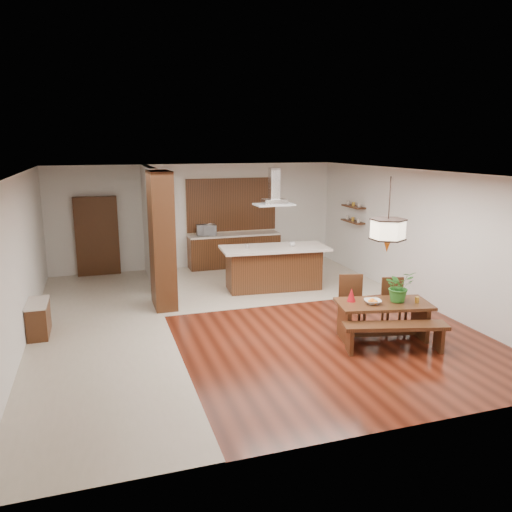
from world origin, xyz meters
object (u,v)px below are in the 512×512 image
object	(u,v)px
island_cup	(292,244)
microwave	(206,230)
fruit_bowl	(373,302)
range_hood	(274,187)
dining_chair_left	(353,304)
dining_table	(383,312)
dining_chair_right	(394,304)
pendant_lantern	(389,215)
foliage_plant	(399,286)
kitchen_island	(274,267)
hallway_console	(39,319)
dining_bench	(395,338)

from	to	relation	value
island_cup	microwave	xyz separation A→B (m)	(-1.53, 2.61, -0.00)
fruit_bowl	range_hood	bearing A→B (deg)	98.99
microwave	dining_chair_left	bearing A→B (deg)	-71.21
dining_table	dining_chair_right	xyz separation A→B (m)	(0.50, 0.41, -0.03)
pendant_lantern	dining_chair_left	bearing A→B (deg)	117.61
foliage_plant	island_cup	bearing A→B (deg)	100.16
foliage_plant	fruit_bowl	distance (m)	0.56
dining_chair_left	microwave	distance (m)	5.77
pendant_lantern	foliage_plant	distance (m)	1.31
range_hood	kitchen_island	bearing A→B (deg)	-90.00
dining_chair_left	kitchen_island	bearing A→B (deg)	114.36
dining_chair_right	dining_table	bearing A→B (deg)	-124.76
microwave	pendant_lantern	bearing A→B (deg)	-70.04
dining_chair_right	microwave	size ratio (longest dim) A/B	1.80
dining_table	hallway_console	bearing A→B (deg)	160.64
dining_chair_left	island_cup	bearing A→B (deg)	106.12
dining_table	pendant_lantern	size ratio (longest dim) A/B	1.35
hallway_console	pendant_lantern	world-z (taller)	pendant_lantern
dining_chair_left	kitchen_island	distance (m)	3.05
fruit_bowl	kitchen_island	world-z (taller)	kitchen_island
hallway_console	microwave	bearing A→B (deg)	45.08
foliage_plant	microwave	world-z (taller)	foliage_plant
hallway_console	fruit_bowl	world-z (taller)	fruit_bowl
dining_table	range_hood	distance (m)	4.16
fruit_bowl	kitchen_island	size ratio (longest dim) A/B	0.11
microwave	range_hood	bearing A→B (deg)	-63.69
hallway_console	fruit_bowl	size ratio (longest dim) A/B	3.00
dining_bench	pendant_lantern	xyz separation A→B (m)	(0.12, 0.58, 2.00)
hallway_console	kitchen_island	distance (m)	5.33
fruit_bowl	microwave	xyz separation A→B (m)	(-1.66, 6.09, 0.38)
dining_chair_right	microwave	xyz separation A→B (m)	(-2.38, 5.69, 0.62)
fruit_bowl	dining_chair_left	bearing A→B (deg)	97.68
dining_table	dining_chair_left	size ratio (longest dim) A/B	1.72
dining_chair_left	dining_chair_right	size ratio (longest dim) A/B	1.08
pendant_lantern	fruit_bowl	bearing A→B (deg)	179.78
foliage_plant	range_hood	world-z (taller)	range_hood
dining_table	kitchen_island	bearing A→B (deg)	102.43
dining_chair_left	dining_chair_right	bearing A→B (deg)	3.42
hallway_console	dining_chair_left	world-z (taller)	dining_chair_left
microwave	dining_chair_right	bearing A→B (deg)	-64.48
range_hood	microwave	distance (m)	3.06
foliage_plant	microwave	bearing A→B (deg)	109.44
dining_bench	pendant_lantern	size ratio (longest dim) A/B	1.33
hallway_console	kitchen_island	xyz separation A→B (m)	(5.10, 1.51, 0.22)
kitchen_island	dining_chair_right	bearing A→B (deg)	-63.19
kitchen_island	microwave	world-z (taller)	microwave
foliage_plant	kitchen_island	distance (m)	3.78
dining_bench	kitchen_island	xyz separation A→B (m)	(-0.67, 4.16, 0.29)
dining_bench	kitchen_island	bearing A→B (deg)	99.15
dining_bench	range_hood	distance (m)	4.76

